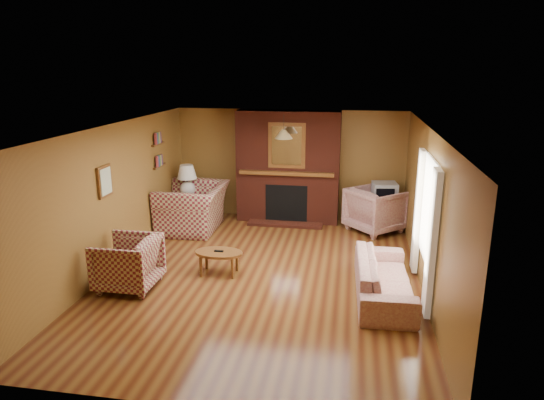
% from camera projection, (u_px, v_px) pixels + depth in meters
% --- Properties ---
extents(floor, '(6.50, 6.50, 0.00)m').
position_uv_depth(floor, '(263.00, 275.00, 7.92)').
color(floor, '#4D2310').
rests_on(floor, ground).
extents(ceiling, '(6.50, 6.50, 0.00)m').
position_uv_depth(ceiling, '(262.00, 128.00, 7.28)').
color(ceiling, silver).
rests_on(ceiling, wall_back).
extents(wall_back, '(6.50, 0.00, 6.50)m').
position_uv_depth(wall_back, '(290.00, 165.00, 10.69)').
color(wall_back, olive).
rests_on(wall_back, floor).
extents(wall_front, '(6.50, 0.00, 6.50)m').
position_uv_depth(wall_front, '(198.00, 300.00, 4.51)').
color(wall_front, olive).
rests_on(wall_front, floor).
extents(wall_left, '(0.00, 6.50, 6.50)m').
position_uv_depth(wall_left, '(114.00, 198.00, 8.00)').
color(wall_left, olive).
rests_on(wall_left, floor).
extents(wall_right, '(0.00, 6.50, 6.50)m').
position_uv_depth(wall_right, '(427.00, 212.00, 7.20)').
color(wall_right, olive).
rests_on(wall_right, floor).
extents(fireplace, '(2.20, 0.82, 2.40)m').
position_uv_depth(fireplace, '(288.00, 168.00, 10.44)').
color(fireplace, '#521D12').
rests_on(fireplace, floor).
extents(window_right, '(0.10, 1.85, 2.00)m').
position_uv_depth(window_right, '(425.00, 221.00, 7.03)').
color(window_right, beige).
rests_on(window_right, wall_right).
extents(bookshelf, '(0.09, 0.55, 0.71)m').
position_uv_depth(bookshelf, '(160.00, 151.00, 9.67)').
color(bookshelf, brown).
rests_on(bookshelf, wall_left).
extents(botanical_print, '(0.05, 0.40, 0.50)m').
position_uv_depth(botanical_print, '(105.00, 181.00, 7.62)').
color(botanical_print, brown).
rests_on(botanical_print, wall_left).
extents(pendant_light, '(0.36, 0.36, 0.48)m').
position_uv_depth(pendant_light, '(284.00, 134.00, 9.57)').
color(pendant_light, black).
rests_on(pendant_light, ceiling).
extents(plaid_loveseat, '(1.30, 1.48, 0.94)m').
position_uv_depth(plaid_loveseat, '(193.00, 207.00, 10.03)').
color(plaid_loveseat, maroon).
rests_on(plaid_loveseat, floor).
extents(plaid_armchair, '(0.89, 0.86, 0.81)m').
position_uv_depth(plaid_armchair, '(128.00, 263.00, 7.39)').
color(plaid_armchair, maroon).
rests_on(plaid_armchair, floor).
extents(floral_sofa, '(0.85, 2.02, 0.58)m').
position_uv_depth(floral_sofa, '(384.00, 278.00, 7.13)').
color(floral_sofa, '#C3B197').
rests_on(floral_sofa, floor).
extents(floral_armchair, '(1.39, 1.39, 0.91)m').
position_uv_depth(floral_armchair, '(376.00, 210.00, 9.93)').
color(floral_armchair, '#C3B197').
rests_on(floral_armchair, floor).
extents(coffee_table, '(0.79, 0.49, 0.40)m').
position_uv_depth(coffee_table, '(219.00, 255.00, 7.90)').
color(coffee_table, brown).
rests_on(coffee_table, floor).
extents(side_table, '(0.45, 0.45, 0.59)m').
position_uv_depth(side_table, '(189.00, 210.00, 10.51)').
color(side_table, brown).
rests_on(side_table, floor).
extents(table_lamp, '(0.42, 0.42, 0.69)m').
position_uv_depth(table_lamp, '(187.00, 179.00, 10.32)').
color(table_lamp, silver).
rests_on(table_lamp, side_table).
extents(tv_stand, '(0.52, 0.48, 0.53)m').
position_uv_depth(tv_stand, '(383.00, 216.00, 10.18)').
color(tv_stand, black).
rests_on(tv_stand, floor).
extents(crt_tv, '(0.54, 0.54, 0.45)m').
position_uv_depth(crt_tv, '(384.00, 193.00, 10.04)').
color(crt_tv, '#A4A6AC').
rests_on(crt_tv, tv_stand).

